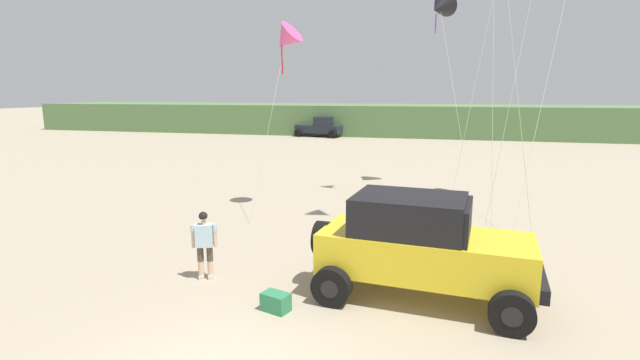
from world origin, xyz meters
name	(u,v)px	position (x,y,z in m)	size (l,w,h in m)	color
dune_ridge	(438,120)	(2.77, 44.40, 1.52)	(90.00, 9.85, 3.05)	#567A47
jeep	(421,245)	(2.79, 4.08, 1.20)	(4.95, 2.78, 2.26)	yellow
person_watching	(204,241)	(-2.22, 3.84, 0.94)	(0.60, 0.40, 1.67)	#DBB28E
cooler_box	(276,302)	(-0.03, 2.69, 0.19)	(0.56, 0.36, 0.38)	#2D7F51
distant_pickup	(321,127)	(-8.51, 39.29, 0.94)	(4.87, 3.12, 1.98)	#1E232D
kite_orange_streamer	(440,7)	(2.79, 16.49, 8.08)	(2.53, 5.20, 8.89)	black
kite_purple_stunt	(286,39)	(-2.47, 10.81, 6.28)	(1.24, 2.88, 6.92)	#E04C93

